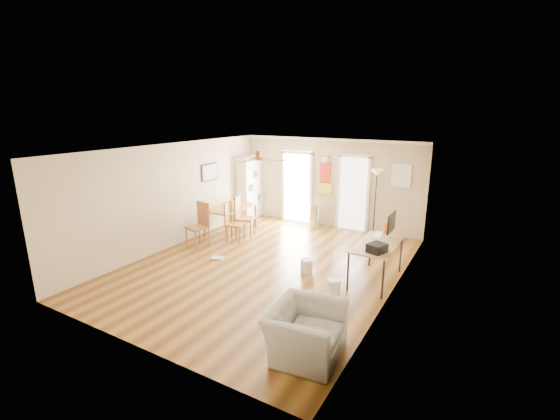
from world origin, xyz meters
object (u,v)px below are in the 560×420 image
Objects in this scene: printer at (377,248)px; armchair at (306,331)px; dining_table at (231,219)px; wastebasket_b at (334,287)px; dining_chair_right_b at (235,222)px; dining_chair_near at (197,225)px; computer_desk at (376,262)px; dining_chair_right_a at (245,216)px; wastebasket_a at (307,266)px; bookshelf at (250,188)px; torchiere_lamp at (375,203)px; trash_can at (315,216)px.

printer reaches higher than armchair.
dining_table is 4.49× the size of printer.
printer reaches higher than wastebasket_b.
dining_table is 0.79m from dining_chair_right_b.
computer_desk is at bearing 15.20° from dining_chair_near.
dining_chair_right_a is at bearing 165.54° from computer_desk.
computer_desk is at bearing 13.96° from wastebasket_a.
bookshelf is 6.57× the size of wastebasket_a.
torchiere_lamp is 3.24m from wastebasket_a.
armchair is (0.68, -5.62, -0.57)m from torchiere_lamp.
dining_table is 5.84m from armchair.
computer_desk is 4.55× the size of printer.
dining_chair_right_a reaches higher than printer.
wastebasket_b is 1.93m from armchair.
bookshelf is 1.77× the size of dining_chair_right_a.
dining_chair_right_a is 2.91m from wastebasket_a.
printer is (4.65, -0.23, 0.33)m from dining_chair_near.
trash_can is 4.24m from printer.
computer_desk is (4.53, 0.25, -0.16)m from dining_chair_near.
armchair is at bearing -146.89° from dining_chair_right_b.
trash_can is 2.14× the size of printer.
dining_table is at bearing 62.09° from dining_chair_right_a.
dining_chair_right_a is 5.39m from armchair.
wastebasket_a is at bearing -165.34° from printer.
dining_table is 1.35× the size of armchair.
torchiere_lamp is at bearing 95.33° from wastebasket_b.
torchiere_lamp is at bearing 0.97° from armchair.
dining_chair_right_b is 0.55× the size of torchiere_lamp.
trash_can is (2.25, 0.10, -0.63)m from bookshelf.
torchiere_lamp is 2.94m from computer_desk.
dining_table is (0.38, -1.52, -0.62)m from bookshelf.
dining_chair_near is at bearing -92.13° from dining_table.
dining_table is 4.93× the size of wastebasket_a.
dining_chair_right_a is 3.72× the size of wastebasket_a.
trash_can is at bearing 20.23° from bookshelf.
torchiere_lamp reaches higher than wastebasket_a.
wastebasket_b is at bearing -122.18° from printer.
torchiere_lamp reaches higher than printer.
dining_table reaches higher than trash_can.
bookshelf is 1.06× the size of torchiere_lamp.
dining_table is 4.61m from computer_desk.
dining_chair_near reaches higher than wastebasket_a.
armchair is at bearing -77.49° from printer.
torchiere_lamp is at bearing 51.43° from dining_chair_near.
dining_chair_near is 4.53m from computer_desk.
bookshelf reaches higher than torchiere_lamp.
dining_chair_near is at bearing 178.22° from wastebasket_a.
dining_chair_near reaches higher than dining_table.
wastebasket_a is (3.14, -0.10, -0.41)m from dining_chair_near.
computer_desk is 1.13m from wastebasket_b.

